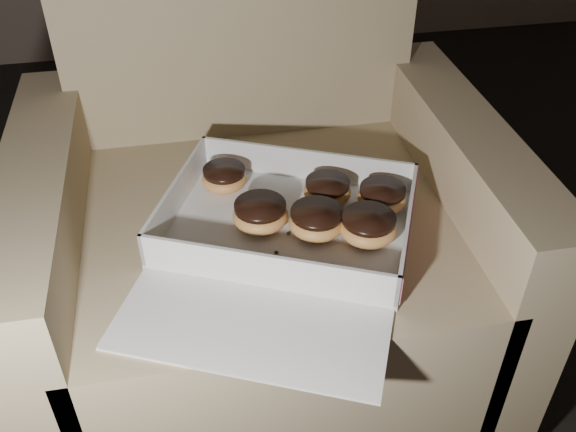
% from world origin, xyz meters
% --- Properties ---
extents(armchair, '(0.83, 0.70, 0.87)m').
position_xyz_m(armchair, '(0.21, 0.71, 0.27)').
color(armchair, tan).
rests_on(armchair, floor).
extents(bakery_box, '(0.54, 0.57, 0.07)m').
position_xyz_m(bakery_box, '(0.22, 0.56, 0.40)').
color(bakery_box, silver).
rests_on(bakery_box, armchair).
extents(donut_a, '(0.08, 0.08, 0.04)m').
position_xyz_m(donut_a, '(0.14, 0.72, 0.42)').
color(donut_a, '#E69450').
rests_on(donut_a, bakery_box).
extents(donut_b, '(0.09, 0.09, 0.05)m').
position_xyz_m(donut_b, '(0.35, 0.54, 0.42)').
color(donut_b, '#E69450').
rests_on(donut_b, bakery_box).
extents(donut_c, '(0.08, 0.08, 0.04)m').
position_xyz_m(donut_c, '(0.31, 0.65, 0.42)').
color(donut_c, '#E69450').
rests_on(donut_c, bakery_box).
extents(donut_d, '(0.09, 0.09, 0.05)m').
position_xyz_m(donut_d, '(0.19, 0.60, 0.42)').
color(donut_d, '#E69450').
rests_on(donut_d, bakery_box).
extents(donut_e, '(0.09, 0.09, 0.05)m').
position_xyz_m(donut_e, '(0.28, 0.57, 0.42)').
color(donut_e, '#E69450').
rests_on(donut_e, bakery_box).
extents(donut_f, '(0.08, 0.08, 0.04)m').
position_xyz_m(donut_f, '(0.40, 0.61, 0.42)').
color(donut_f, '#E69450').
rests_on(donut_f, bakery_box).
extents(crumb_a, '(0.01, 0.01, 0.00)m').
position_xyz_m(crumb_a, '(0.23, 0.57, 0.40)').
color(crumb_a, black).
rests_on(crumb_a, bakery_box).
extents(crumb_b, '(0.01, 0.01, 0.00)m').
position_xyz_m(crumb_b, '(0.20, 0.53, 0.40)').
color(crumb_b, black).
rests_on(crumb_b, bakery_box).
extents(crumb_c, '(0.01, 0.01, 0.00)m').
position_xyz_m(crumb_c, '(0.32, 0.42, 0.40)').
color(crumb_c, black).
rests_on(crumb_c, bakery_box).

